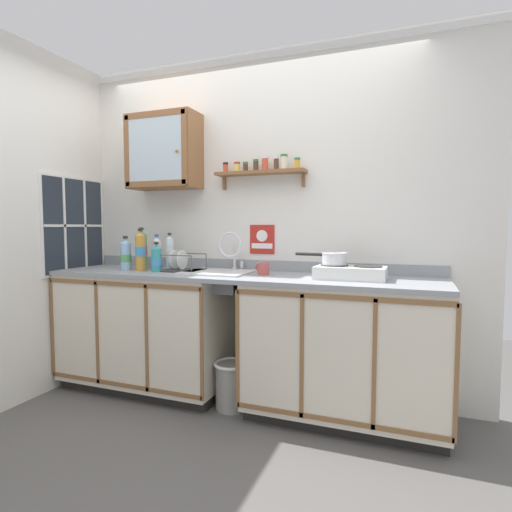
% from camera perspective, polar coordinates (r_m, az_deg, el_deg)
% --- Properties ---
extents(floor, '(5.88, 5.88, 0.00)m').
position_cam_1_polar(floor, '(2.92, -5.75, -21.93)').
color(floor, '#565451').
rests_on(floor, ground).
extents(back_wall, '(3.48, 0.07, 2.61)m').
position_cam_1_polar(back_wall, '(3.25, -0.48, 4.71)').
color(back_wall, silver).
rests_on(back_wall, ground).
extents(side_wall_left, '(0.05, 3.46, 2.61)m').
position_cam_1_polar(side_wall_left, '(3.36, -31.17, 3.93)').
color(side_wall_left, silver).
rests_on(side_wall_left, ground).
extents(lower_cabinet_run, '(1.33, 0.63, 0.91)m').
position_cam_1_polar(lower_cabinet_run, '(3.43, -14.77, -9.90)').
color(lower_cabinet_run, black).
rests_on(lower_cabinet_run, ground).
extents(lower_cabinet_run_right, '(1.30, 0.63, 0.91)m').
position_cam_1_polar(lower_cabinet_run_right, '(2.85, 12.20, -12.75)').
color(lower_cabinet_run_right, black).
rests_on(lower_cabinet_run_right, ground).
extents(countertop, '(2.84, 0.65, 0.03)m').
position_cam_1_polar(countertop, '(2.96, -2.82, -2.80)').
color(countertop, gray).
rests_on(countertop, lower_cabinet_run).
extents(backsplash, '(2.84, 0.02, 0.08)m').
position_cam_1_polar(backsplash, '(3.23, -0.70, -1.23)').
color(backsplash, gray).
rests_on(backsplash, countertop).
extents(sink, '(0.48, 0.47, 0.43)m').
position_cam_1_polar(sink, '(3.06, -5.02, -2.58)').
color(sink, silver).
rests_on(sink, countertop).
extents(hot_plate_stove, '(0.45, 0.27, 0.09)m').
position_cam_1_polar(hot_plate_stove, '(2.75, 12.91, -2.23)').
color(hot_plate_stove, silver).
rests_on(hot_plate_stove, countertop).
extents(saucepan, '(0.36, 0.17, 0.08)m').
position_cam_1_polar(saucepan, '(2.77, 10.66, -0.29)').
color(saucepan, silver).
rests_on(saucepan, hot_plate_stove).
extents(bottle_water_blue_0, '(0.08, 0.08, 0.27)m').
position_cam_1_polar(bottle_water_blue_0, '(3.37, -17.55, 0.13)').
color(bottle_water_blue_0, '#8CB7E0').
rests_on(bottle_water_blue_0, countertop).
extents(bottle_juice_amber_1, '(0.08, 0.08, 0.32)m').
position_cam_1_polar(bottle_juice_amber_1, '(3.30, -15.66, 0.68)').
color(bottle_juice_amber_1, gold).
rests_on(bottle_juice_amber_1, countertop).
extents(bottle_soda_green_2, '(0.09, 0.09, 0.33)m').
position_cam_1_polar(bottle_soda_green_2, '(3.44, -15.50, 0.85)').
color(bottle_soda_green_2, '#4CB266').
rests_on(bottle_soda_green_2, countertop).
extents(bottle_detergent_teal_3, '(0.08, 0.08, 0.23)m').
position_cam_1_polar(bottle_detergent_teal_3, '(3.19, -13.57, -0.39)').
color(bottle_detergent_teal_3, teal).
rests_on(bottle_detergent_teal_3, countertop).
extents(bottle_opaque_white_4, '(0.07, 0.07, 0.28)m').
position_cam_1_polar(bottle_opaque_white_4, '(3.36, -13.52, 0.38)').
color(bottle_opaque_white_4, white).
rests_on(bottle_opaque_white_4, countertop).
extents(bottle_water_clear_5, '(0.06, 0.06, 0.29)m').
position_cam_1_polar(bottle_water_clear_5, '(3.30, -11.83, 0.46)').
color(bottle_water_clear_5, silver).
rests_on(bottle_water_clear_5, countertop).
extents(dish_rack, '(0.30, 0.25, 0.16)m').
position_cam_1_polar(dish_rack, '(3.20, -10.17, -1.49)').
color(dish_rack, '#333338').
rests_on(dish_rack, countertop).
extents(mug, '(0.11, 0.08, 0.09)m').
position_cam_1_polar(mug, '(2.91, 1.03, -1.76)').
color(mug, '#B24C47').
rests_on(mug, countertop).
extents(wall_cabinet, '(0.58, 0.28, 0.59)m').
position_cam_1_polar(wall_cabinet, '(3.49, -12.59, 13.87)').
color(wall_cabinet, brown).
extents(spice_shelf, '(0.70, 0.14, 0.23)m').
position_cam_1_polar(spice_shelf, '(3.15, 0.75, 11.78)').
color(spice_shelf, brown).
extents(warning_sign, '(0.20, 0.01, 0.22)m').
position_cam_1_polar(warning_sign, '(3.19, 0.85, 2.28)').
color(warning_sign, '#B2261E').
extents(window, '(0.03, 0.66, 0.80)m').
position_cam_1_polar(window, '(3.72, -23.84, 3.86)').
color(window, '#262D38').
extents(trash_bin, '(0.25, 0.25, 0.33)m').
position_cam_1_polar(trash_bin, '(3.04, -3.37, -17.27)').
color(trash_bin, gray).
rests_on(trash_bin, ground).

